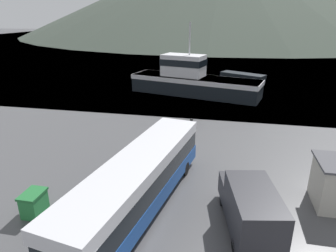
# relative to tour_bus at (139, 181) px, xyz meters

# --- Properties ---
(water_surface) EXTENTS (240.00, 240.00, 0.00)m
(water_surface) POSITION_rel_tour_bus_xyz_m (0.64, 135.54, -1.77)
(water_surface) COLOR #3D5160
(water_surface) RESTS_ON ground
(tour_bus) EXTENTS (4.67, 13.01, 3.12)m
(tour_bus) POSITION_rel_tour_bus_xyz_m (0.00, 0.00, 0.00)
(tour_bus) COLOR #194799
(tour_bus) RESTS_ON ground
(delivery_van) EXTENTS (3.08, 5.97, 2.56)m
(delivery_van) POSITION_rel_tour_bus_xyz_m (5.69, -0.62, -0.42)
(delivery_van) COLOR #2D2D33
(delivery_van) RESTS_ON ground
(fishing_boat) EXTENTS (17.57, 8.39, 9.12)m
(fishing_boat) POSITION_rel_tour_bus_xyz_m (-0.40, 25.61, 0.12)
(fishing_boat) COLOR black
(fishing_boat) RESTS_ON water_surface
(storage_bin) EXTENTS (1.01, 1.40, 1.29)m
(storage_bin) POSITION_rel_tour_bus_xyz_m (-5.35, -1.54, -1.11)
(storage_bin) COLOR #287F3D
(storage_bin) RESTS_ON ground
(small_boat) EXTENTS (7.33, 5.31, 1.02)m
(small_boat) POSITION_rel_tour_bus_xyz_m (6.47, 36.67, -1.26)
(small_boat) COLOR black
(small_boat) RESTS_ON water_surface
(mooring_bollard) EXTENTS (0.31, 0.31, 0.69)m
(mooring_bollard) POSITION_rel_tour_bus_xyz_m (1.05, 13.69, -1.39)
(mooring_bollard) COLOR black
(mooring_bollard) RESTS_ON ground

